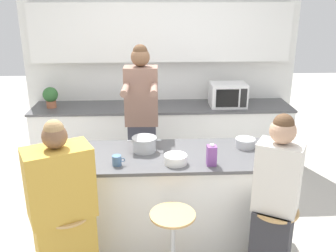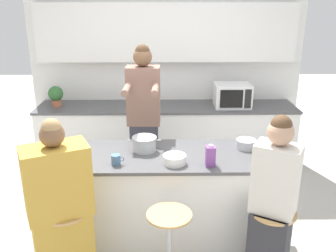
{
  "view_description": "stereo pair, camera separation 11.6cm",
  "coord_description": "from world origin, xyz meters",
  "px_view_note": "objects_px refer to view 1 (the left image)",
  "views": [
    {
      "loc": [
        -0.15,
        -3.15,
        2.3
      ],
      "look_at": [
        0.0,
        0.08,
        1.15
      ],
      "focal_mm": 40.0,
      "sensor_mm": 36.0,
      "label": 1
    },
    {
      "loc": [
        -0.04,
        -3.15,
        2.3
      ],
      "look_at": [
        0.0,
        0.08,
        1.15
      ],
      "focal_mm": 40.0,
      "sensor_mm": 36.0,
      "label": 2
    }
  ],
  "objects_px": {
    "bar_stool_center": "(172,249)",
    "person_wrapped_blanket": "(63,216)",
    "bar_stool_leftmost": "(70,249)",
    "cooking_pot": "(144,144)",
    "person_seated_near": "(274,210)",
    "banana_bunch": "(75,153)",
    "person_cooking": "(142,128)",
    "potted_plant": "(50,96)",
    "fruit_bowl": "(176,159)",
    "kitchen_island": "(168,197)",
    "microwave": "(228,95)",
    "bar_stool_rightmost": "(272,244)",
    "juice_carton": "(212,155)",
    "coffee_cup_near": "(117,160)"
  },
  "relations": [
    {
      "from": "person_seated_near",
      "to": "kitchen_island",
      "type": "bearing_deg",
      "value": 171.08
    },
    {
      "from": "banana_bunch",
      "to": "microwave",
      "type": "bearing_deg",
      "value": 42.3
    },
    {
      "from": "bar_stool_leftmost",
      "to": "person_cooking",
      "type": "height_order",
      "value": "person_cooking"
    },
    {
      "from": "kitchen_island",
      "to": "person_cooking",
      "type": "distance_m",
      "value": 0.86
    },
    {
      "from": "cooking_pot",
      "to": "juice_carton",
      "type": "relative_size",
      "value": 1.67
    },
    {
      "from": "fruit_bowl",
      "to": "person_wrapped_blanket",
      "type": "bearing_deg",
      "value": -153.64
    },
    {
      "from": "fruit_bowl",
      "to": "coffee_cup_near",
      "type": "bearing_deg",
      "value": -178.82
    },
    {
      "from": "cooking_pot",
      "to": "bar_stool_center",
      "type": "bearing_deg",
      "value": -73.81
    },
    {
      "from": "bar_stool_leftmost",
      "to": "person_seated_near",
      "type": "relative_size",
      "value": 0.47
    },
    {
      "from": "bar_stool_leftmost",
      "to": "person_cooking",
      "type": "relative_size",
      "value": 0.38
    },
    {
      "from": "coffee_cup_near",
      "to": "fruit_bowl",
      "type": "bearing_deg",
      "value": 1.18
    },
    {
      "from": "coffee_cup_near",
      "to": "cooking_pot",
      "type": "bearing_deg",
      "value": 52.38
    },
    {
      "from": "bar_stool_center",
      "to": "banana_bunch",
      "type": "height_order",
      "value": "banana_bunch"
    },
    {
      "from": "cooking_pot",
      "to": "banana_bunch",
      "type": "bearing_deg",
      "value": -172.95
    },
    {
      "from": "coffee_cup_near",
      "to": "juice_carton",
      "type": "distance_m",
      "value": 0.81
    },
    {
      "from": "coffee_cup_near",
      "to": "bar_stool_rightmost",
      "type": "bearing_deg",
      "value": -18.87
    },
    {
      "from": "person_seated_near",
      "to": "potted_plant",
      "type": "height_order",
      "value": "person_seated_near"
    },
    {
      "from": "kitchen_island",
      "to": "person_wrapped_blanket",
      "type": "distance_m",
      "value": 1.08
    },
    {
      "from": "person_cooking",
      "to": "person_seated_near",
      "type": "xyz_separation_m",
      "value": [
        1.06,
        -1.33,
        -0.22
      ]
    },
    {
      "from": "cooking_pot",
      "to": "person_wrapped_blanket",
      "type": "bearing_deg",
      "value": -130.21
    },
    {
      "from": "kitchen_island",
      "to": "coffee_cup_near",
      "type": "xyz_separation_m",
      "value": [
        -0.45,
        -0.21,
        0.49
      ]
    },
    {
      "from": "banana_bunch",
      "to": "person_seated_near",
      "type": "bearing_deg",
      "value": -21.65
    },
    {
      "from": "bar_stool_leftmost",
      "to": "cooking_pot",
      "type": "relative_size",
      "value": 2.19
    },
    {
      "from": "microwave",
      "to": "bar_stool_leftmost",
      "type": "bearing_deg",
      "value": -127.37
    },
    {
      "from": "person_wrapped_blanket",
      "to": "banana_bunch",
      "type": "distance_m",
      "value": 0.7
    },
    {
      "from": "cooking_pot",
      "to": "juice_carton",
      "type": "distance_m",
      "value": 0.67
    },
    {
      "from": "person_cooking",
      "to": "bar_stool_rightmost",
      "type": "bearing_deg",
      "value": -49.6
    },
    {
      "from": "bar_stool_center",
      "to": "person_wrapped_blanket",
      "type": "xyz_separation_m",
      "value": [
        -0.84,
        0.03,
        0.32
      ]
    },
    {
      "from": "person_cooking",
      "to": "potted_plant",
      "type": "bearing_deg",
      "value": 143.93
    },
    {
      "from": "person_wrapped_blanket",
      "to": "bar_stool_rightmost",
      "type": "bearing_deg",
      "value": -25.17
    },
    {
      "from": "fruit_bowl",
      "to": "potted_plant",
      "type": "bearing_deg",
      "value": 129.78
    },
    {
      "from": "juice_carton",
      "to": "potted_plant",
      "type": "relative_size",
      "value": 0.71
    },
    {
      "from": "bar_stool_leftmost",
      "to": "person_wrapped_blanket",
      "type": "distance_m",
      "value": 0.32
    },
    {
      "from": "bar_stool_center",
      "to": "person_cooking",
      "type": "bearing_deg",
      "value": 100.63
    },
    {
      "from": "person_cooking",
      "to": "juice_carton",
      "type": "xyz_separation_m",
      "value": [
        0.61,
        -0.93,
        0.07
      ]
    },
    {
      "from": "cooking_pot",
      "to": "bar_stool_rightmost",
      "type": "bearing_deg",
      "value": -35.33
    },
    {
      "from": "person_cooking",
      "to": "fruit_bowl",
      "type": "height_order",
      "value": "person_cooking"
    },
    {
      "from": "bar_stool_leftmost",
      "to": "cooking_pot",
      "type": "distance_m",
      "value": 1.11
    },
    {
      "from": "person_wrapped_blanket",
      "to": "fruit_bowl",
      "type": "xyz_separation_m",
      "value": [
        0.89,
        0.44,
        0.25
      ]
    },
    {
      "from": "person_seated_near",
      "to": "cooking_pot",
      "type": "xyz_separation_m",
      "value": [
        -1.02,
        0.73,
        0.28
      ]
    },
    {
      "from": "bar_stool_leftmost",
      "to": "banana_bunch",
      "type": "relative_size",
      "value": 4.6
    },
    {
      "from": "fruit_bowl",
      "to": "kitchen_island",
      "type": "bearing_deg",
      "value": 104.79
    },
    {
      "from": "bar_stool_leftmost",
      "to": "potted_plant",
      "type": "bearing_deg",
      "value": 105.88
    },
    {
      "from": "bar_stool_leftmost",
      "to": "person_wrapped_blanket",
      "type": "bearing_deg",
      "value": -146.22
    },
    {
      "from": "fruit_bowl",
      "to": "microwave",
      "type": "relative_size",
      "value": 0.43
    },
    {
      "from": "bar_stool_rightmost",
      "to": "microwave",
      "type": "xyz_separation_m",
      "value": [
        0.04,
        2.21,
        0.68
      ]
    },
    {
      "from": "person_wrapped_blanket",
      "to": "cooking_pot",
      "type": "xyz_separation_m",
      "value": [
        0.62,
        0.73,
        0.28
      ]
    },
    {
      "from": "person_seated_near",
      "to": "fruit_bowl",
      "type": "height_order",
      "value": "person_seated_near"
    },
    {
      "from": "person_cooking",
      "to": "potted_plant",
      "type": "distance_m",
      "value": 1.52
    },
    {
      "from": "fruit_bowl",
      "to": "juice_carton",
      "type": "relative_size",
      "value": 1.05
    }
  ]
}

